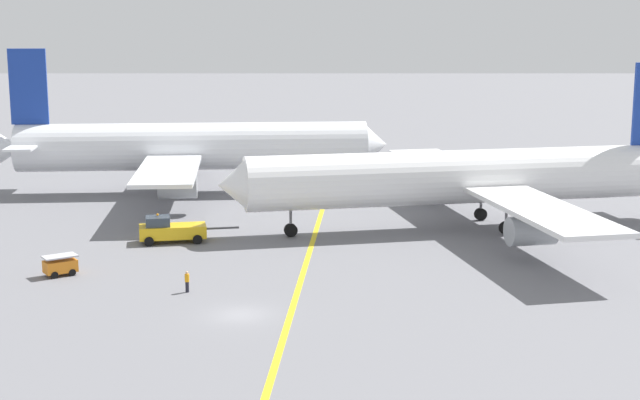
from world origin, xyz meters
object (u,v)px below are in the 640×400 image
object	(u,v)px
gse_baggage_cart_near_cluster	(56,266)
ground_crew_marshaller_foreground	(183,281)
pushback_tug	(167,230)
airliner_being_pushed	(465,177)
airliner_at_gate_left	(186,147)

from	to	relation	value
gse_baggage_cart_near_cluster	ground_crew_marshaller_foreground	size ratio (longest dim) A/B	1.85
pushback_tug	ground_crew_marshaller_foreground	bearing A→B (deg)	-76.87
airliner_being_pushed	gse_baggage_cart_near_cluster	world-z (taller)	airliner_being_pushed
airliner_at_gate_left	pushback_tug	size ratio (longest dim) A/B	4.99
airliner_being_pushed	airliner_at_gate_left	bearing A→B (deg)	147.21
airliner_being_pushed	ground_crew_marshaller_foreground	world-z (taller)	airliner_being_pushed
airliner_at_gate_left	pushback_tug	xyz separation A→B (m)	(1.54, -25.96, -4.43)
gse_baggage_cart_near_cluster	pushback_tug	bearing A→B (deg)	58.18
airliner_at_gate_left	ground_crew_marshaller_foreground	bearing A→B (deg)	-82.73
gse_baggage_cart_near_cluster	ground_crew_marshaller_foreground	world-z (taller)	gse_baggage_cart_near_cluster
airliner_being_pushed	gse_baggage_cart_near_cluster	bearing A→B (deg)	-154.05
pushback_tug	gse_baggage_cart_near_cluster	bearing A→B (deg)	-121.82
airliner_being_pushed	ground_crew_marshaller_foreground	bearing A→B (deg)	-138.23
gse_baggage_cart_near_cluster	airliner_being_pushed	bearing A→B (deg)	25.95
pushback_tug	ground_crew_marshaller_foreground	xyz separation A→B (m)	(3.90, -16.74, -0.32)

